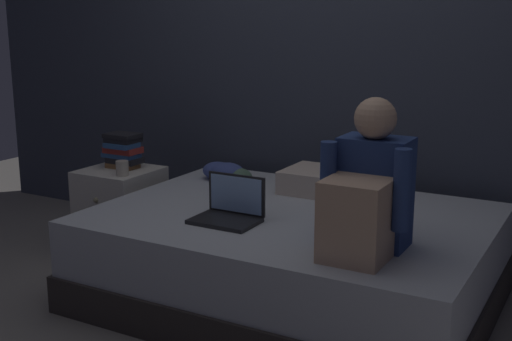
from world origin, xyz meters
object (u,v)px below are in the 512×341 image
Objects in this scene: nightstand at (121,210)px; pillow at (334,183)px; bed at (292,257)px; person_sitting at (367,194)px; clothes_pile at (227,173)px; laptop at (230,210)px; mug at (122,168)px; book_stack at (123,150)px.

pillow reaches higher than nightstand.
bed is 0.81m from person_sitting.
clothes_pile reaches higher than nightstand.
person_sitting is at bearing -33.06° from clothes_pile.
laptop reaches higher than mug.
book_stack is at bearing 128.61° from mug.
bed is 8.18× the size of book_stack.
person_sitting is at bearing -58.94° from pillow.
clothes_pile is (-0.65, 0.40, 0.30)m from bed.
book_stack is at bearing -164.54° from clothes_pile.
mug reaches higher than pillow.
laptop is 0.77m from pillow.
pillow is (0.04, 0.45, 0.31)m from bed.
book_stack is at bearing 96.73° from nightstand.
bed is 3.05× the size of person_sitting.
person_sitting is (0.52, -0.36, 0.49)m from bed.
book_stack reaches higher than clothes_pile.
clothes_pile is (-0.68, -0.05, -0.01)m from pillow.
mug is 0.26× the size of clothes_pile.
mug is at bearing -161.66° from pillow.
person_sitting is 1.92m from book_stack.
person_sitting is 1.17× the size of pillow.
laptop is at bearing -22.38° from nightstand.
laptop is 0.81m from clothes_pile.
bed is at bearing -7.46° from nightstand.
book_stack reaches higher than bed.
pillow is 0.69m from clothes_pile.
book_stack is (-1.09, 0.50, 0.11)m from laptop.
person_sitting is at bearing -13.67° from mug.
book_stack reaches higher than nightstand.
person_sitting reaches higher than nightstand.
clothes_pile reaches higher than bed.
bed is at bearing -9.58° from book_stack.
mug is at bearing -145.96° from clothes_pile.
bed is 1.31m from nightstand.
bed is 6.25× the size of laptop.
laptop is (-0.21, -0.28, 0.30)m from bed.
bed is at bearing 145.41° from person_sitting.
nightstand is at bearing -160.38° from clothes_pile.
book_stack is at bearing 162.35° from person_sitting.
laptop is 3.56× the size of mug.
person_sitting is 1.41m from clothes_pile.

